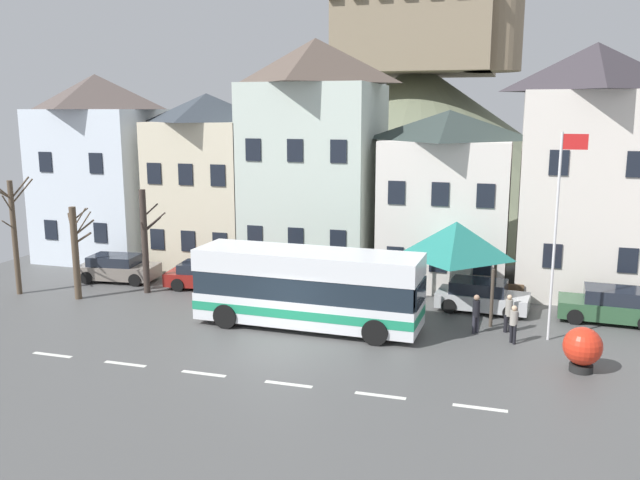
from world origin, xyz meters
name	(u,v)px	position (x,y,z in m)	size (l,w,h in m)	color
ground_plane	(274,352)	(0.00, 0.00, -0.03)	(40.00, 60.00, 0.07)	#4F4F4F
townhouse_00	(100,168)	(-15.00, 11.61, 5.31)	(6.39, 5.29, 10.63)	silver
townhouse_01	(209,182)	(-8.11, 11.62, 4.76)	(5.43, 5.31, 9.53)	beige
townhouse_02	(316,158)	(-2.18, 12.36, 6.14)	(6.52, 6.77, 12.29)	silver
townhouse_03	(447,197)	(4.84, 12.02, 4.32)	(6.07, 6.10, 8.65)	silver
townhouse_04	(588,170)	(11.41, 12.45, 5.86)	(6.17, 6.96, 11.71)	silver
hilltop_castle	(417,136)	(0.21, 32.70, 6.57)	(36.27, 36.27, 18.98)	#666D54
transit_bus	(308,289)	(0.37, 2.99, 1.59)	(9.22, 2.90, 3.14)	silver
bus_shelter	(456,240)	(5.82, 6.77, 3.18)	(3.60, 3.60, 3.99)	#473D33
parked_car_00	(118,268)	(-11.25, 7.20, 0.66)	(4.14, 2.35, 1.33)	slate
parked_car_01	(481,296)	(6.97, 7.23, 0.66)	(4.04, 2.22, 1.35)	silver
parked_car_02	(611,305)	(12.19, 7.23, 0.70)	(4.09, 2.12, 1.43)	#2E5435
parked_car_03	(212,276)	(-5.99, 7.27, 0.63)	(4.67, 2.35, 1.27)	maroon
pedestrian_00	(514,321)	(8.35, 3.35, 0.87)	(0.30, 0.30, 1.48)	black
pedestrian_01	(509,313)	(8.16, 4.63, 0.79)	(0.35, 0.28, 1.54)	black
pedestrian_02	(476,311)	(6.93, 4.13, 0.89)	(0.28, 0.28, 1.57)	#2D2D38
public_bench	(507,293)	(8.03, 8.76, 0.47)	(1.45, 0.48, 0.87)	brown
flagpole	(558,224)	(9.72, 4.16, 4.52)	(0.95, 0.10, 7.88)	silver
harbour_buoy	(583,348)	(10.59, 1.19, 0.84)	(1.29, 1.29, 1.54)	black
bare_tree_00	(14,233)	(-14.37, 3.68, 2.98)	(1.55, 1.77, 5.70)	brown
bare_tree_01	(76,250)	(-11.12, 3.81, 2.30)	(1.48, 1.15, 4.33)	brown
bare_tree_02	(145,241)	(-8.60, 5.64, 2.54)	(1.10, 1.29, 4.99)	#382D28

